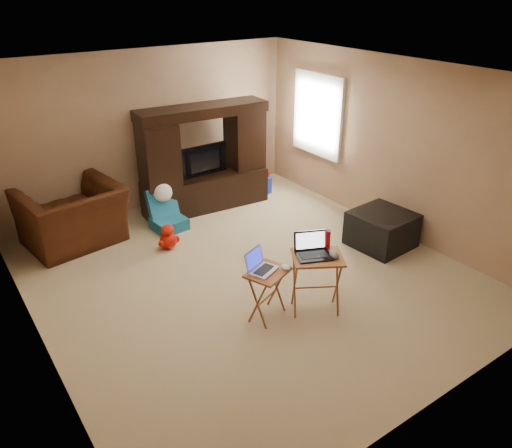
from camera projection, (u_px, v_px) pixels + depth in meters
floor at (247, 274)px, 6.42m from camera, size 5.50×5.50×0.00m
ceiling at (245, 74)px, 5.31m from camera, size 5.50×5.50×0.00m
wall_back at (149, 131)px, 7.89m from camera, size 5.00×0.00×5.00m
wall_front at (445, 292)px, 3.85m from camera, size 5.00×0.00×5.00m
wall_left at (21, 241)px, 4.58m from camera, size 0.00×5.50×5.50m
wall_right at (391, 147)px, 7.15m from camera, size 0.00×5.50×5.50m
window_pane at (318, 115)px, 8.21m from camera, size 0.00×1.20×1.20m
window_frame at (318, 115)px, 8.20m from camera, size 0.06×1.14×1.34m
entertainment_center at (204, 159)px, 7.91m from camera, size 2.10×0.68×1.69m
television at (206, 162)px, 7.89m from camera, size 0.86×0.14×0.49m
recliner at (73, 217)px, 6.98m from camera, size 1.45×1.31×0.84m
child_rocker at (168, 210)px, 7.43m from camera, size 0.51×0.57×0.62m
plush_toy at (168, 236)px, 6.96m from camera, size 0.33×0.28×0.37m
push_toy at (254, 182)px, 8.73m from camera, size 0.65×0.54×0.42m
ottoman at (382, 229)px, 7.02m from camera, size 0.82×0.82×0.49m
tray_table_left at (267, 294)px, 5.50m from camera, size 0.55×0.50×0.59m
tray_table_right at (316, 284)px, 5.58m from camera, size 0.69×0.65×0.71m
laptop_left at (264, 262)px, 5.32m from camera, size 0.38×0.36×0.24m
laptop_right at (314, 247)px, 5.36m from camera, size 0.46×0.42×0.24m
mouse_left at (285, 267)px, 5.40m from camera, size 0.09×0.13×0.05m
mouse_right at (334, 255)px, 5.38m from camera, size 0.12×0.16×0.06m
water_bottle at (327, 240)px, 5.53m from camera, size 0.07×0.07×0.22m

